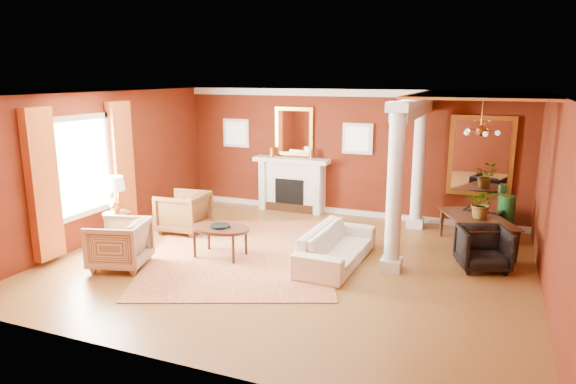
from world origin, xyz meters
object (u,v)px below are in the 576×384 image
at_px(sofa, 337,240).
at_px(armchair_leopard, 183,210).
at_px(armchair_stripe, 119,242).
at_px(dining_table, 479,224).
at_px(coffee_table, 220,230).
at_px(side_table, 116,200).

bearing_deg(sofa, armchair_leopard, 82.26).
height_order(armchair_stripe, dining_table, dining_table).
bearing_deg(armchair_stripe, armchair_leopard, 167.19).
relative_size(coffee_table, side_table, 0.83).
bearing_deg(dining_table, sofa, 103.31).
xyz_separation_m(armchair_leopard, dining_table, (5.75, 1.15, 0.01)).
distance_m(armchair_leopard, armchair_stripe, 2.15).
distance_m(armchair_stripe, coffee_table, 1.73).
bearing_deg(side_table, armchair_stripe, -48.62).
bearing_deg(side_table, dining_table, 19.46).
xyz_separation_m(coffee_table, side_table, (-2.22, -0.09, 0.36)).
distance_m(armchair_leopard, dining_table, 5.86).
xyz_separation_m(side_table, dining_table, (6.50, 2.30, -0.39)).
height_order(sofa, dining_table, dining_table).
xyz_separation_m(armchair_leopard, coffee_table, (1.47, -1.05, 0.05)).
bearing_deg(dining_table, armchair_leopard, 76.90).
bearing_deg(sofa, coffee_table, 104.71).
height_order(armchair_stripe, coffee_table, armchair_stripe).
bearing_deg(coffee_table, dining_table, 27.24).
distance_m(sofa, coffee_table, 2.09).
height_order(coffee_table, dining_table, dining_table).
distance_m(armchair_leopard, coffee_table, 1.81).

